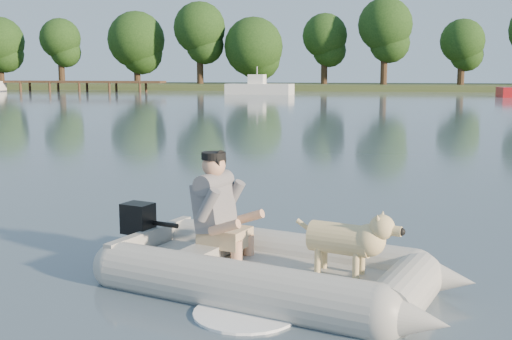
% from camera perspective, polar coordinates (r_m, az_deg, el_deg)
% --- Properties ---
extents(water, '(160.00, 160.00, 0.00)m').
position_cam_1_polar(water, '(7.23, -1.20, -8.63)').
color(water, slate).
rests_on(water, ground).
extents(shore_bank, '(160.00, 12.00, 0.70)m').
position_cam_1_polar(shore_bank, '(68.82, 8.09, 7.29)').
color(shore_bank, '#47512D').
rests_on(shore_bank, water).
extents(dock, '(18.00, 2.00, 1.04)m').
position_cam_1_polar(dock, '(64.81, -15.93, 7.17)').
color(dock, '#4C331E').
rests_on(dock, water).
extents(treeline, '(84.66, 7.35, 9.27)m').
position_cam_1_polar(treeline, '(68.07, 13.11, 11.38)').
color(treeline, '#332316').
rests_on(treeline, shore_bank).
extents(dinghy, '(5.95, 5.26, 1.42)m').
position_cam_1_polar(dinghy, '(6.40, 1.70, -5.28)').
color(dinghy, '#A2A29D').
rests_on(dinghy, water).
extents(man, '(0.91, 0.85, 1.11)m').
position_cam_1_polar(man, '(6.74, -3.59, -2.92)').
color(man, slate).
rests_on(man, dinghy).
extents(dog, '(1.02, 0.63, 0.64)m').
position_cam_1_polar(dog, '(6.21, 7.48, -6.54)').
color(dog, tan).
rests_on(dog, dinghy).
extents(outboard_motor, '(0.50, 0.42, 0.81)m').
position_cam_1_polar(outboard_motor, '(7.37, -10.40, -5.86)').
color(outboard_motor, black).
rests_on(outboard_motor, dinghy).
extents(motorboat, '(6.15, 3.04, 2.50)m').
position_cam_1_polar(motorboat, '(55.76, 0.32, 7.91)').
color(motorboat, white).
rests_on(motorboat, water).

